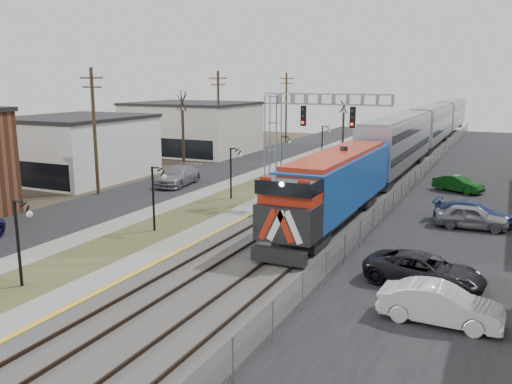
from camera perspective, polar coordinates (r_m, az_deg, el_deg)
The scene contains 21 objects.
street_west at distance 51.55m, azimuth -6.39°, elevation 1.57°, with size 7.00×120.00×0.04m, color black.
sidewalk at distance 49.37m, azimuth -1.93°, elevation 1.21°, with size 2.00×120.00×0.08m, color gray.
grass_median at distance 48.10m, azimuth 1.25°, elevation 0.92°, with size 4.00×120.00×0.06m, color #474D29.
platform at distance 46.96m, azimuth 4.60°, elevation 0.73°, with size 2.00×120.00×0.24m, color gray.
ballast_bed at distance 45.49m, azimuth 10.50°, elevation 0.18°, with size 8.00×120.00×0.20m, color #595651.
platform_edge at distance 46.64m, azimuth 5.61°, elevation 0.79°, with size 0.24×120.00×0.01m, color gold.
track_near at distance 45.98m, azimuth 8.10°, elevation 0.61°, with size 1.58×120.00×0.15m.
track_far at distance 45.11m, azimuth 12.35°, elevation 0.23°, with size 1.58×120.00×0.15m.
train at distance 68.53m, azimuth 17.11°, elevation 6.10°, with size 3.00×85.85×5.33m.
signal_gantry at distance 38.91m, azimuth 4.13°, elevation 6.58°, with size 9.00×1.07×8.15m.
lampposts at distance 33.43m, azimuth -10.47°, elevation -0.67°, with size 0.14×62.14×4.00m.
utility_poles at distance 44.69m, azimuth -16.62°, elevation 6.04°, with size 0.28×80.28×10.00m.
fence at distance 44.50m, azimuth 15.76°, elevation 0.60°, with size 0.04×120.00×1.60m, color gray.
buildings_west at distance 48.93m, azimuth -22.81°, elevation 3.72°, with size 14.00×67.00×7.00m.
bare_trees at distance 55.07m, azimuth -5.35°, elevation 5.07°, with size 12.30×42.30×5.95m.
car_lot_b at distance 21.98m, azimuth 18.81°, elevation -11.21°, with size 1.58×4.53×1.49m, color silver.
car_lot_c at distance 25.45m, azimuth 17.29°, elevation -7.98°, with size 2.41×5.22×1.45m, color black.
car_lot_d at distance 37.27m, azimuth 21.91°, elevation -2.09°, with size 1.98×4.87×1.41m, color navy.
car_lot_e at distance 36.00m, azimuth 21.70°, elevation -2.50°, with size 1.73×4.31×1.47m, color gray.
car_lot_f at distance 47.28m, azimuth 20.51°, elevation 0.76°, with size 1.41×4.04×1.33m, color #0E4613.
car_street_b at distance 47.65m, azimuth -8.20°, elevation 1.67°, with size 2.31×5.67×1.65m, color gray.
Camera 1 is at (15.18, -8.16, 9.10)m, focal length 38.00 mm.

